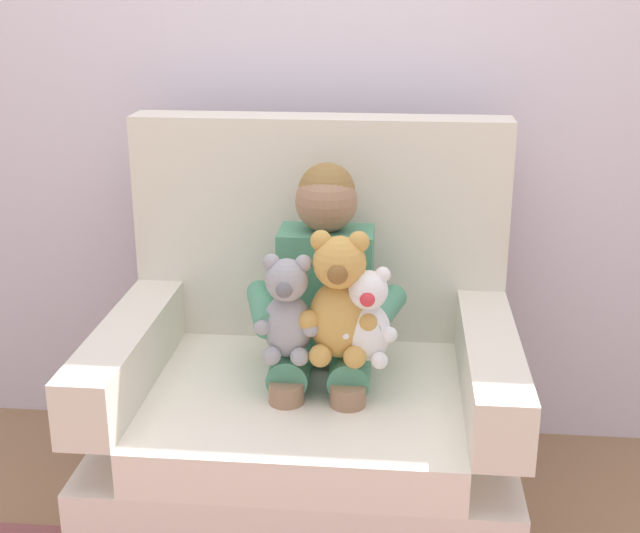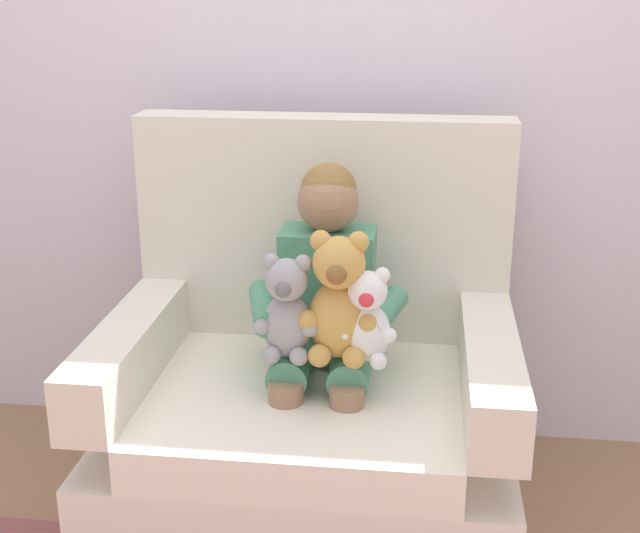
# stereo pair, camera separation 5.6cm
# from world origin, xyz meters

# --- Properties ---
(ground_plane) EXTENTS (8.00, 8.00, 0.00)m
(ground_plane) POSITION_xyz_m (0.00, 0.00, 0.00)
(ground_plane) COLOR #936D4C
(back_wall) EXTENTS (6.00, 0.10, 2.60)m
(back_wall) POSITION_xyz_m (0.00, 0.62, 1.30)
(back_wall) COLOR silver
(back_wall) RESTS_ON ground
(armchair) EXTENTS (1.11, 0.86, 1.12)m
(armchair) POSITION_xyz_m (0.00, 0.06, 0.34)
(armchair) COLOR silver
(armchair) RESTS_ON ground
(seated_child) EXTENTS (0.45, 0.39, 0.82)m
(seated_child) POSITION_xyz_m (0.04, 0.06, 0.66)
(seated_child) COLOR #4C9370
(seated_child) RESTS_ON armchair
(plush_grey) EXTENTS (0.17, 0.14, 0.28)m
(plush_grey) POSITION_xyz_m (-0.04, -0.09, 0.69)
(plush_grey) COLOR #9E9EA3
(plush_grey) RESTS_ON armchair
(plush_honey) EXTENTS (0.21, 0.17, 0.35)m
(plush_honey) POSITION_xyz_m (0.09, -0.08, 0.72)
(plush_honey) COLOR gold
(plush_honey) RESTS_ON armchair
(plush_white) EXTENTS (0.15, 0.13, 0.26)m
(plush_white) POSITION_xyz_m (0.16, -0.09, 0.68)
(plush_white) COLOR white
(plush_white) RESTS_ON armchair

